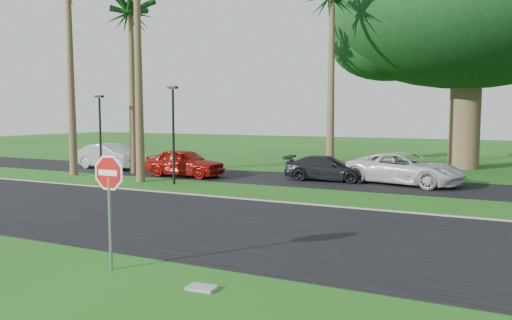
{
  "coord_description": "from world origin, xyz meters",
  "views": [
    {
      "loc": [
        7.9,
        -11.06,
        3.34
      ],
      "look_at": [
        0.6,
        3.92,
        1.8
      ],
      "focal_mm": 35.0,
      "sensor_mm": 36.0,
      "label": 1
    }
  ],
  "objects_px": {
    "car_dark": "(327,169)",
    "car_minivan": "(405,169)",
    "stop_sign_near": "(109,188)",
    "car_red": "(185,163)",
    "car_silver": "(111,157)"
  },
  "relations": [
    {
      "from": "car_dark",
      "to": "car_minivan",
      "type": "height_order",
      "value": "car_minivan"
    },
    {
      "from": "stop_sign_near",
      "to": "car_minivan",
      "type": "relative_size",
      "value": 0.49
    },
    {
      "from": "car_minivan",
      "to": "car_red",
      "type": "bearing_deg",
      "value": 114.03
    },
    {
      "from": "stop_sign_near",
      "to": "car_red",
      "type": "relative_size",
      "value": 0.6
    },
    {
      "from": "car_silver",
      "to": "car_red",
      "type": "xyz_separation_m",
      "value": [
        6.18,
        -1.21,
        -0.01
      ]
    },
    {
      "from": "stop_sign_near",
      "to": "car_minivan",
      "type": "bearing_deg",
      "value": 77.79
    },
    {
      "from": "stop_sign_near",
      "to": "car_red",
      "type": "xyz_separation_m",
      "value": [
        -7.6,
        14.04,
        -1.03
      ]
    },
    {
      "from": "stop_sign_near",
      "to": "car_dark",
      "type": "bearing_deg",
      "value": 90.95
    },
    {
      "from": "car_silver",
      "to": "car_red",
      "type": "relative_size",
      "value": 1.05
    },
    {
      "from": "car_dark",
      "to": "car_minivan",
      "type": "bearing_deg",
      "value": -90.39
    },
    {
      "from": "car_red",
      "to": "car_dark",
      "type": "relative_size",
      "value": 1.02
    },
    {
      "from": "car_silver",
      "to": "car_red",
      "type": "height_order",
      "value": "car_silver"
    },
    {
      "from": "car_red",
      "to": "car_minivan",
      "type": "distance_m",
      "value": 11.25
    },
    {
      "from": "car_minivan",
      "to": "stop_sign_near",
      "type": "bearing_deg",
      "value": -178.43
    },
    {
      "from": "car_red",
      "to": "car_minivan",
      "type": "relative_size",
      "value": 0.81
    }
  ]
}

